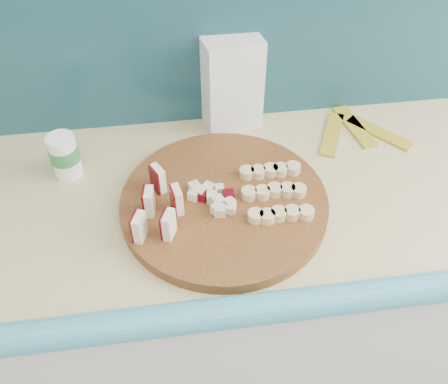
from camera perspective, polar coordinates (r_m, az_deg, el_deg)
name	(u,v)px	position (r m, az deg, el deg)	size (l,w,h in m)	color
kitchen_counter	(300,294)	(1.50, 8.73, -11.50)	(2.20, 0.63, 0.91)	silver
backsplash	(303,20)	(1.23, 9.05, 18.87)	(2.20, 0.02, 0.50)	teal
cutting_board	(224,203)	(1.07, 0.00, -1.27)	(0.44, 0.44, 0.03)	#47240F
apple_wedges	(158,206)	(1.01, -7.56, -1.58)	(0.10, 0.17, 0.06)	#EFE4BF
apple_chunks	(211,196)	(1.05, -1.52, -0.44)	(0.07, 0.07, 0.02)	beige
banana_slices	(275,192)	(1.06, 5.82, 0.05)	(0.14, 0.17, 0.02)	#D3BA81
flour_bag	(231,82)	(1.24, 0.83, 12.45)	(0.14, 0.10, 0.23)	silver
canister	(65,155)	(1.17, -17.76, 4.00)	(0.07, 0.07, 0.11)	white
banana_peel	(355,131)	(1.31, 14.77, 6.75)	(0.24, 0.20, 0.01)	gold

